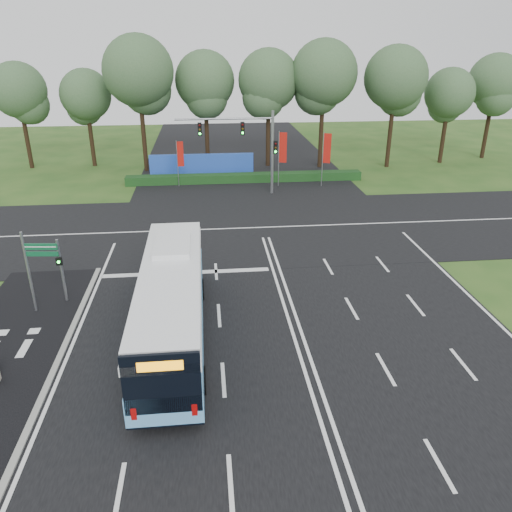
# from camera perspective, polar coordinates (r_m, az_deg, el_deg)

# --- Properties ---
(ground) EXTENTS (120.00, 120.00, 0.00)m
(ground) POSITION_cam_1_polar(r_m,az_deg,el_deg) (24.75, 3.46, -6.47)
(ground) COLOR #254B19
(ground) RESTS_ON ground
(road_main) EXTENTS (20.00, 120.00, 0.04)m
(road_main) POSITION_cam_1_polar(r_m,az_deg,el_deg) (24.74, 3.46, -6.43)
(road_main) COLOR black
(road_main) RESTS_ON ground
(road_cross) EXTENTS (120.00, 14.00, 0.05)m
(road_cross) POSITION_cam_1_polar(r_m,az_deg,el_deg) (35.53, 0.41, 3.25)
(road_cross) COLOR black
(road_cross) RESTS_ON ground
(kerb_strip) EXTENTS (0.25, 18.00, 0.12)m
(kerb_strip) POSITION_cam_1_polar(r_m,az_deg,el_deg) (22.83, -21.61, -10.96)
(kerb_strip) COLOR gray
(kerb_strip) RESTS_ON ground
(city_bus) EXTENTS (2.77, 12.53, 3.59)m
(city_bus) POSITION_cam_1_polar(r_m,az_deg,el_deg) (22.19, -9.57, -5.22)
(city_bus) COLOR #5EA2DB
(city_bus) RESTS_ON ground
(pedestrian_signal) EXTENTS (0.27, 0.42, 3.40)m
(pedestrian_signal) POSITION_cam_1_polar(r_m,az_deg,el_deg) (26.66, -21.36, -1.37)
(pedestrian_signal) COLOR gray
(pedestrian_signal) RESTS_ON ground
(street_sign) EXTENTS (1.63, 0.26, 4.19)m
(street_sign) POSITION_cam_1_polar(r_m,az_deg,el_deg) (25.86, -24.02, -0.72)
(street_sign) COLOR gray
(street_sign) RESTS_ON ground
(banner_flag_left) EXTENTS (0.61, 0.10, 4.16)m
(banner_flag_left) POSITION_cam_1_polar(r_m,az_deg,el_deg) (45.81, -8.72, 11.16)
(banner_flag_left) COLOR gray
(banner_flag_left) RESTS_ON ground
(banner_flag_mid) EXTENTS (0.71, 0.26, 4.98)m
(banner_flag_mid) POSITION_cam_1_polar(r_m,az_deg,el_deg) (45.20, 2.96, 11.89)
(banner_flag_mid) COLOR gray
(banner_flag_mid) RESTS_ON ground
(banner_flag_right) EXTENTS (0.67, 0.33, 4.89)m
(banner_flag_right) POSITION_cam_1_polar(r_m,az_deg,el_deg) (45.57, 7.99, 11.72)
(banner_flag_right) COLOR gray
(banner_flag_right) RESTS_ON ground
(traffic_light_gantry) EXTENTS (8.41, 0.28, 7.00)m
(traffic_light_gantry) POSITION_cam_1_polar(r_m,az_deg,el_deg) (42.50, -0.56, 13.13)
(traffic_light_gantry) COLOR gray
(traffic_light_gantry) RESTS_ON ground
(hedge) EXTENTS (22.00, 1.20, 0.80)m
(hedge) POSITION_cam_1_polar(r_m,az_deg,el_deg) (47.30, -1.25, 8.92)
(hedge) COLOR #143613
(hedge) RESTS_ON ground
(blue_hoarding) EXTENTS (10.00, 0.30, 2.20)m
(blue_hoarding) POSITION_cam_1_polar(r_m,az_deg,el_deg) (49.42, -6.21, 10.27)
(blue_hoarding) COLOR blue
(blue_hoarding) RESTS_ON ground
(eucalyptus_row) EXTENTS (54.79, 9.24, 12.95)m
(eucalyptus_row) POSITION_cam_1_polar(r_m,az_deg,el_deg) (52.44, 1.53, 19.40)
(eucalyptus_row) COLOR black
(eucalyptus_row) RESTS_ON ground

